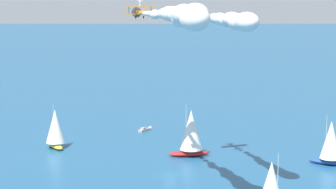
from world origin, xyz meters
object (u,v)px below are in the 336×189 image
Objects in this scene: sailboat_far_port at (331,142)px; wingwalker_lead at (140,2)px; motorboat_trailing at (145,129)px; biplane_lead at (140,12)px; wingwalker_wingman at (190,8)px; biplane_wingman at (190,17)px; sailboat_outer_ring_a at (191,133)px; sailboat_near_centre at (55,128)px.

wingwalker_lead reaches higher than sailboat_far_port.
biplane_lead reaches higher than motorboat_trailing.
wingwalker_wingman is (-32.97, -10.48, 32.57)m from sailboat_far_port.
sailboat_outer_ring_a is at bearing 100.54° from biplane_wingman.
sailboat_outer_ring_a is 40.32m from wingwalker_lead.
wingwalker_wingman reaches higher than sailboat_near_centre.
sailboat_far_port reaches higher than motorboat_trailing.
wingwalker_wingman is (8.68, 11.47, 0.80)m from biplane_lead.
motorboat_trailing is at bearing 126.70° from sailboat_outer_ring_a.
wingwalker_lead is (-6.83, -21.67, 33.31)m from sailboat_outer_ring_a.
wingwalker_lead reaches higher than sailboat_near_centre.
sailboat_near_centre is 33.08m from motorboat_trailing.
sailboat_outer_ring_a reaches higher than sailboat_near_centre.
wingwalker_wingman is (-0.03, -0.00, 2.15)m from biplane_wingman.
biplane_wingman is 2.15m from wingwalker_wingman.
sailboat_outer_ring_a is 8.93× the size of wingwalker_wingman.
wingwalker_wingman is (8.70, 11.47, -1.35)m from wingwalker_lead.
biplane_lead is 2.15m from wingwalker_lead.
wingwalker_wingman is at bearing -162.36° from sailboat_far_port.
biplane_lead reaches higher than sailboat_near_centre.
sailboat_near_centre is 2.13× the size of motorboat_trailing.
wingwalker_wingman is (39.36, -9.58, 32.69)m from sailboat_near_centre.
biplane_wingman is at bearing -162.35° from sailboat_far_port.
sailboat_outer_ring_a is at bearing 100.39° from wingwalker_wingman.
biplane_wingman is at bearing -13.66° from sailboat_near_centre.
motorboat_trailing is 57.52m from wingwalker_wingman.
wingwalker_lead is (-0.03, -0.00, 2.15)m from biplane_lead.
biplane_wingman reaches higher than sailboat_outer_ring_a.
biplane_lead is at bearing -74.62° from motorboat_trailing.
wingwalker_wingman is at bearing 52.80° from wingwalker_lead.
sailboat_far_port is 0.90× the size of sailboat_outer_ring_a.
motorboat_trailing is 0.82× the size of biplane_lead.
sailboat_far_port reaches higher than sailboat_near_centre.
sailboat_far_port is at bearing 0.47° from sailboat_outer_ring_a.
biplane_wingman is at bearing 52.80° from biplane_lead.
wingwalker_wingman reaches higher than sailboat_outer_ring_a.
sailboat_near_centre is at bearing 145.55° from biplane_lead.
motorboat_trailing is 0.82× the size of biplane_wingman.
sailboat_outer_ring_a is (20.23, -27.14, 5.79)m from motorboat_trailing.
sailboat_near_centre is at bearing 166.34° from biplane_wingman.
wingwalker_lead is (30.65, -21.05, 34.05)m from sailboat_near_centre.
biplane_wingman is at bearing -79.46° from sailboat_outer_ring_a.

